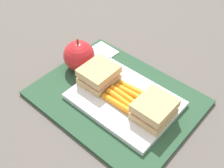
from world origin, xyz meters
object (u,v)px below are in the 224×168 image
sandwich_half_right (99,75)px  carrot_sticks_bundle (125,96)px  apple (79,56)px  food_tray (124,100)px  sandwich_half_left (154,110)px  paper_napkin (101,52)px

sandwich_half_right → carrot_sticks_bundle: size_ratio=1.02×
sandwich_half_right → apple: 0.08m
food_tray → sandwich_half_left: bearing=180.0°
carrot_sticks_bundle → paper_napkin: (0.16, -0.09, -0.02)m
food_tray → apple: bearing=-5.5°
sandwich_half_left → paper_napkin: (0.24, -0.09, -0.03)m
sandwich_half_right → paper_napkin: bearing=-49.0°
sandwich_half_right → food_tray: bearing=180.0°
apple → sandwich_half_left: bearing=176.3°
sandwich_half_left → apple: bearing=-3.7°
food_tray → sandwich_half_right: sandwich_half_right is taller
apple → sandwich_half_right: bearing=169.4°
sandwich_half_right → carrot_sticks_bundle: bearing=-179.7°
food_tray → sandwich_half_left: (-0.08, 0.00, 0.03)m
sandwich_half_left → paper_napkin: 0.26m
sandwich_half_left → sandwich_half_right: 0.16m
paper_napkin → sandwich_half_left: bearing=158.4°
food_tray → paper_napkin: size_ratio=3.29×
carrot_sticks_bundle → apple: bearing=-5.3°
apple → paper_napkin: apple is taller
apple → paper_napkin: size_ratio=1.27×
sandwich_half_left → apple: 0.24m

